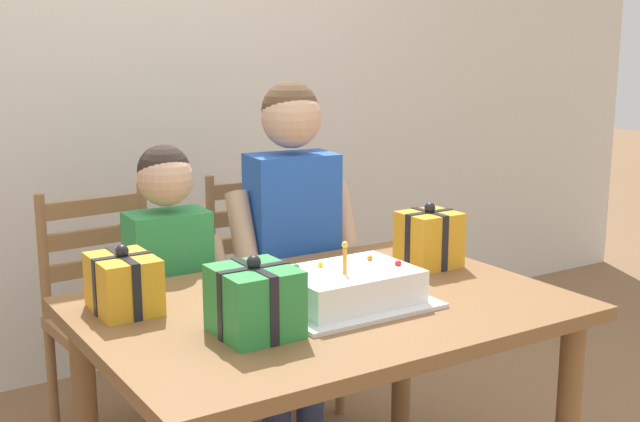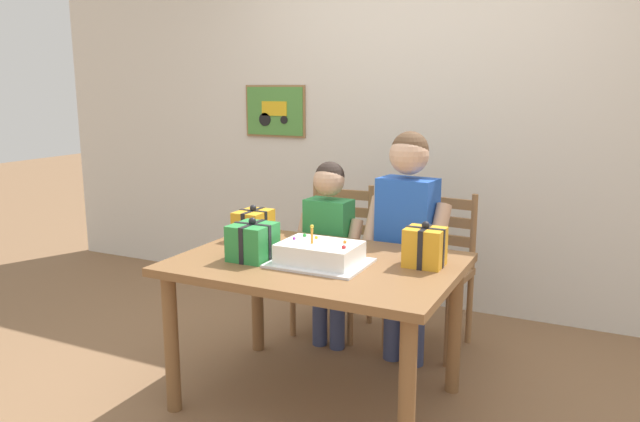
# 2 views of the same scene
# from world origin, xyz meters

# --- Properties ---
(back_wall) EXTENTS (6.40, 0.11, 2.60)m
(back_wall) POSITION_xyz_m (-0.00, 1.61, 1.30)
(back_wall) COLOR silver
(back_wall) RESTS_ON ground
(dining_table) EXTENTS (1.32, 0.93, 0.72)m
(dining_table) POSITION_xyz_m (0.00, 0.00, 0.63)
(dining_table) COLOR brown
(dining_table) RESTS_ON ground
(birthday_cake) EXTENTS (0.44, 0.34, 0.19)m
(birthday_cake) POSITION_xyz_m (0.04, -0.05, 0.77)
(birthday_cake) COLOR silver
(birthday_cake) RESTS_ON dining_table
(gift_box_red_large) EXTENTS (0.18, 0.16, 0.21)m
(gift_box_red_large) POSITION_xyz_m (0.48, 0.14, 0.81)
(gift_box_red_large) COLOR gold
(gift_box_red_large) RESTS_ON dining_table
(gift_box_beside_cake) EXTENTS (0.19, 0.21, 0.21)m
(gift_box_beside_cake) POSITION_xyz_m (-0.29, -0.12, 0.81)
(gift_box_beside_cake) COLOR #2D8E42
(gift_box_beside_cake) RESTS_ON dining_table
(gift_box_corner_small) EXTENTS (0.16, 0.21, 0.19)m
(gift_box_corner_small) POSITION_xyz_m (-0.50, 0.23, 0.80)
(gift_box_corner_small) COLOR gold
(gift_box_corner_small) RESTS_ON dining_table
(chair_left) EXTENTS (0.45, 0.45, 0.92)m
(chair_left) POSITION_xyz_m (-0.32, 0.90, 0.47)
(chair_left) COLOR #996B42
(chair_left) RESTS_ON ground
(chair_right) EXTENTS (0.46, 0.46, 0.92)m
(chair_right) POSITION_xyz_m (0.32, 0.90, 0.47)
(chair_right) COLOR #996B42
(chair_right) RESTS_ON ground
(child_older) EXTENTS (0.49, 0.29, 1.30)m
(child_older) POSITION_xyz_m (0.25, 0.60, 0.79)
(child_older) COLOR #38426B
(child_older) RESTS_ON ground
(child_younger) EXTENTS (0.41, 0.23, 1.12)m
(child_younger) POSITION_xyz_m (-0.22, 0.60, 0.68)
(child_younger) COLOR #38426B
(child_younger) RESTS_ON ground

